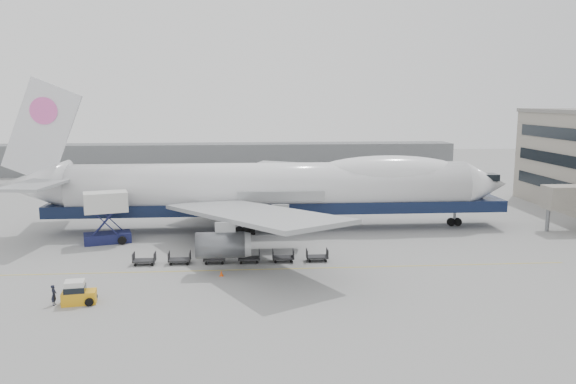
{
  "coord_description": "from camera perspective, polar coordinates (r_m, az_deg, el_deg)",
  "views": [
    {
      "loc": [
        -3.46,
        -61.09,
        17.07
      ],
      "look_at": [
        1.69,
        6.0,
        5.98
      ],
      "focal_mm": 35.0,
      "sensor_mm": 36.0,
      "label": 1
    }
  ],
  "objects": [
    {
      "name": "airliner",
      "position": [
        74.09,
        -1.16,
        0.47
      ],
      "size": [
        67.0,
        55.3,
        19.98
      ],
      "color": "white",
      "rests_on": "ground"
    },
    {
      "name": "catering_truck",
      "position": [
        70.79,
        -17.97,
        -2.19
      ],
      "size": [
        5.93,
        4.78,
        6.19
      ],
      "rotation": [
        0.0,
        0.0,
        0.29
      ],
      "color": "#181C49",
      "rests_on": "ground"
    },
    {
      "name": "ground",
      "position": [
        63.52,
        -1.11,
        -6.23
      ],
      "size": [
        260.0,
        260.0,
        0.0
      ],
      "primitive_type": "plane",
      "color": "gray",
      "rests_on": "ground"
    },
    {
      "name": "hangar",
      "position": [
        131.95,
        -7.22,
        3.39
      ],
      "size": [
        110.0,
        8.0,
        7.0
      ],
      "primitive_type": "cube",
      "color": "slate",
      "rests_on": "ground"
    },
    {
      "name": "dolly_4",
      "position": [
        60.14,
        -0.49,
        -6.6
      ],
      "size": [
        2.3,
        1.35,
        1.3
      ],
      "color": "#2D2D30",
      "rests_on": "ground"
    },
    {
      "name": "baggage_tug",
      "position": [
        51.31,
        -20.6,
        -9.63
      ],
      "size": [
        2.96,
        1.89,
        2.02
      ],
      "rotation": [
        0.0,
        0.0,
        0.15
      ],
      "color": "orange",
      "rests_on": "ground"
    },
    {
      "name": "apron_line",
      "position": [
        57.78,
        -0.77,
        -7.82
      ],
      "size": [
        60.0,
        0.15,
        0.01
      ],
      "primitive_type": "cube",
      "color": "gold",
      "rests_on": "ground"
    },
    {
      "name": "dolly_0",
      "position": [
        60.95,
        -14.39,
        -6.69
      ],
      "size": [
        2.3,
        1.35,
        1.3
      ],
      "color": "#2D2D30",
      "rests_on": "ground"
    },
    {
      "name": "dolly_2",
      "position": [
        60.1,
        -7.49,
        -6.69
      ],
      "size": [
        2.3,
        1.35,
        1.3
      ],
      "color": "#2D2D30",
      "rests_on": "ground"
    },
    {
      "name": "dolly_1",
      "position": [
        60.42,
        -10.96,
        -6.7
      ],
      "size": [
        2.3,
        1.35,
        1.3
      ],
      "color": "#2D2D30",
      "rests_on": "ground"
    },
    {
      "name": "ground_worker",
      "position": [
        51.71,
        -22.69,
        -9.64
      ],
      "size": [
        0.43,
        0.65,
        1.76
      ],
      "primitive_type": "imported",
      "rotation": [
        0.0,
        0.0,
        1.55
      ],
      "color": "black",
      "rests_on": "ground"
    },
    {
      "name": "dolly_3",
      "position": [
        60.01,
        -3.99,
        -6.66
      ],
      "size": [
        2.3,
        1.35,
        1.3
      ],
      "color": "#2D2D30",
      "rests_on": "ground"
    },
    {
      "name": "dolly_5",
      "position": [
        60.48,
        2.97,
        -6.52
      ],
      "size": [
        2.3,
        1.35,
        1.3
      ],
      "color": "#2D2D30",
      "rests_on": "ground"
    },
    {
      "name": "traffic_cone",
      "position": [
        55.87,
        -6.79,
        -8.21
      ],
      "size": [
        0.39,
        0.39,
        0.58
      ],
      "rotation": [
        0.0,
        0.0,
        -0.01
      ],
      "color": "#F0500C",
      "rests_on": "ground"
    }
  ]
}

